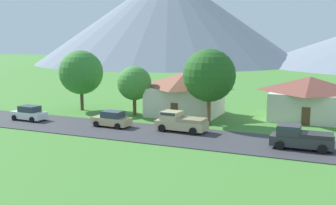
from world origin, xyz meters
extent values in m
cube|color=#38383D|center=(0.00, 29.56, 0.04)|extent=(160.00, 7.88, 0.08)
cone|color=slate|center=(-56.89, 149.20, 18.31)|extent=(106.14, 106.14, 36.62)
cube|color=beige|center=(-7.40, 40.51, 1.73)|extent=(8.29, 6.95, 3.46)
pyramid|color=brown|center=(-7.40, 40.51, 4.41)|extent=(8.95, 7.50, 1.90)
cube|color=brown|center=(-7.40, 37.02, 1.00)|extent=(0.90, 0.06, 2.00)
cube|color=beige|center=(6.98, 43.74, 1.63)|extent=(8.47, 7.62, 3.25)
pyramid|color=brown|center=(6.98, 43.74, 4.14)|extent=(9.15, 8.23, 1.79)
cube|color=brown|center=(6.98, 39.91, 1.00)|extent=(0.90, 0.06, 2.00)
cylinder|color=brown|center=(-2.85, 35.96, 1.66)|extent=(0.44, 0.44, 3.32)
sphere|color=#23561E|center=(-2.85, 35.96, 5.48)|extent=(5.76, 5.76, 5.76)
cylinder|color=brown|center=(-13.01, 37.72, 1.22)|extent=(0.44, 0.44, 2.45)
sphere|color=#3D7F33|center=(-13.01, 37.72, 4.02)|extent=(4.20, 4.20, 4.20)
cylinder|color=#4C3823|center=(-21.24, 38.30, 1.44)|extent=(0.44, 0.44, 2.88)
sphere|color=#33752D|center=(-21.24, 38.30, 5.05)|extent=(5.78, 5.78, 5.78)
cube|color=white|center=(-22.63, 29.82, 0.68)|extent=(4.27, 1.96, 0.80)
cube|color=#2D3847|center=(-22.48, 29.81, 1.42)|extent=(2.26, 1.67, 0.68)
cylinder|color=black|center=(-24.02, 28.95, 0.40)|extent=(0.65, 0.26, 0.64)
cylinder|color=black|center=(-23.95, 30.79, 0.40)|extent=(0.65, 0.26, 0.64)
cylinder|color=black|center=(-21.32, 28.85, 0.40)|extent=(0.65, 0.26, 0.64)
cylinder|color=black|center=(-21.25, 30.69, 0.40)|extent=(0.65, 0.26, 0.64)
cube|color=tan|center=(-11.98, 30.59, 0.68)|extent=(4.27, 1.98, 0.80)
cube|color=#2D3847|center=(-11.83, 30.58, 1.42)|extent=(2.27, 1.68, 0.68)
cylinder|color=black|center=(-13.37, 29.73, 0.40)|extent=(0.65, 0.27, 0.64)
cylinder|color=black|center=(-13.29, 31.57, 0.40)|extent=(0.65, 0.27, 0.64)
cylinder|color=black|center=(-10.68, 29.61, 0.40)|extent=(0.65, 0.27, 0.64)
cylinder|color=black|center=(-10.60, 31.45, 0.40)|extent=(0.65, 0.27, 0.64)
cube|color=#333338|center=(7.65, 29.22, 0.75)|extent=(5.24, 2.09, 0.84)
cube|color=#333338|center=(6.55, 29.20, 1.62)|extent=(1.93, 1.87, 0.90)
cube|color=#2D3847|center=(6.55, 29.20, 1.89)|extent=(1.65, 1.91, 0.28)
cube|color=#28282C|center=(8.80, 29.24, 1.35)|extent=(2.74, 2.01, 0.36)
cylinder|color=black|center=(5.97, 28.17, 0.46)|extent=(0.76, 0.29, 0.76)
cylinder|color=black|center=(5.93, 30.21, 0.46)|extent=(0.76, 0.29, 0.76)
cylinder|color=black|center=(9.37, 28.23, 0.46)|extent=(0.76, 0.29, 0.76)
cylinder|color=black|center=(9.33, 30.27, 0.46)|extent=(0.76, 0.29, 0.76)
cube|color=#C6B284|center=(-4.25, 31.37, 0.75)|extent=(5.28, 2.23, 0.84)
cube|color=#C6B284|center=(-5.35, 31.42, 1.62)|extent=(1.98, 1.92, 0.90)
cube|color=#2D3847|center=(-5.35, 31.42, 1.89)|extent=(1.70, 1.95, 0.28)
cube|color=tan|center=(-3.10, 31.32, 1.35)|extent=(2.78, 2.08, 0.36)
cylinder|color=black|center=(-5.99, 30.42, 0.46)|extent=(0.77, 0.31, 0.76)
cylinder|color=black|center=(-5.90, 32.46, 0.46)|extent=(0.77, 0.31, 0.76)
cylinder|color=black|center=(-2.59, 30.27, 0.46)|extent=(0.77, 0.31, 0.76)
cylinder|color=black|center=(-2.50, 32.31, 0.46)|extent=(0.77, 0.31, 0.76)
camera|label=1|loc=(10.79, -6.44, 9.28)|focal=43.82mm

